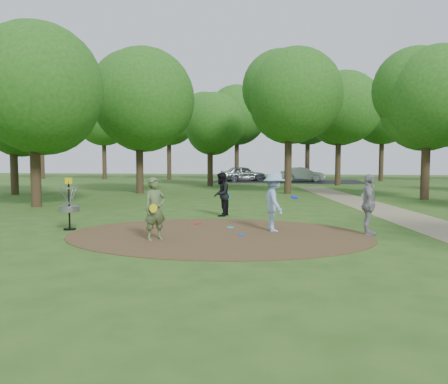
# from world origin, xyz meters

# --- Properties ---
(ground) EXTENTS (100.00, 100.00, 0.00)m
(ground) POSITION_xyz_m (0.00, 0.00, 0.00)
(ground) COLOR #2D5119
(ground) RESTS_ON ground
(dirt_clearing) EXTENTS (8.40, 8.40, 0.02)m
(dirt_clearing) POSITION_xyz_m (0.00, 0.00, 0.01)
(dirt_clearing) COLOR #47301C
(dirt_clearing) RESTS_ON ground
(footpath) EXTENTS (7.55, 39.89, 0.01)m
(footpath) POSITION_xyz_m (6.50, 2.00, 0.01)
(footpath) COLOR #8C7A5B
(footpath) RESTS_ON ground
(parking_lot) EXTENTS (14.00, 8.00, 0.01)m
(parking_lot) POSITION_xyz_m (2.00, 30.00, 0.00)
(parking_lot) COLOR black
(parking_lot) RESTS_ON ground
(player_observer_with_disc) EXTENTS (0.70, 0.69, 1.62)m
(player_observer_with_disc) POSITION_xyz_m (-1.48, -0.99, 0.81)
(player_observer_with_disc) COLOR #54693D
(player_observer_with_disc) RESTS_ON ground
(player_throwing_with_disc) EXTENTS (1.21, 1.25, 1.71)m
(player_throwing_with_disc) POSITION_xyz_m (1.51, 0.81, 0.85)
(player_throwing_with_disc) COLOR #8DB1D3
(player_throwing_with_disc) RESTS_ON ground
(player_walking_with_disc) EXTENTS (0.72, 0.86, 1.60)m
(player_walking_with_disc) POSITION_xyz_m (-0.50, 3.98, 0.80)
(player_walking_with_disc) COLOR black
(player_walking_with_disc) RESTS_ON ground
(player_waiting_with_disc) EXTENTS (0.50, 1.02, 1.68)m
(player_waiting_with_disc) POSITION_xyz_m (4.11, 0.59, 0.84)
(player_waiting_with_disc) COLOR #969699
(player_waiting_with_disc) RESTS_ON ground
(disc_ground_cyan) EXTENTS (0.22, 0.22, 0.02)m
(disc_ground_cyan) POSITION_xyz_m (0.19, 1.22, 0.03)
(disc_ground_cyan) COLOR #1CBCE4
(disc_ground_cyan) RESTS_ON dirt_clearing
(disc_ground_blue) EXTENTS (0.22, 0.22, 0.02)m
(disc_ground_blue) POSITION_xyz_m (0.66, -0.02, 0.03)
(disc_ground_blue) COLOR blue
(disc_ground_blue) RESTS_ON dirt_clearing
(disc_ground_red) EXTENTS (0.22, 0.22, 0.02)m
(disc_ground_red) POSITION_xyz_m (-0.94, 1.79, 0.03)
(disc_ground_red) COLOR red
(disc_ground_red) RESTS_ON dirt_clearing
(car_left) EXTENTS (4.59, 3.31, 1.45)m
(car_left) POSITION_xyz_m (-2.12, 29.57, 0.73)
(car_left) COLOR #989D9F
(car_left) RESTS_ON ground
(car_right) EXTENTS (4.23, 1.92, 1.35)m
(car_right) POSITION_xyz_m (3.46, 29.98, 0.67)
(car_right) COLOR #B6BBBF
(car_right) RESTS_ON ground
(disc_golf_basket) EXTENTS (0.63, 0.63, 1.54)m
(disc_golf_basket) POSITION_xyz_m (-4.50, 0.30, 0.87)
(disc_golf_basket) COLOR black
(disc_golf_basket) RESTS_ON ground
(tree_ring) EXTENTS (36.78, 45.27, 8.80)m
(tree_ring) POSITION_xyz_m (0.81, 9.53, 5.13)
(tree_ring) COLOR #332316
(tree_ring) RESTS_ON ground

